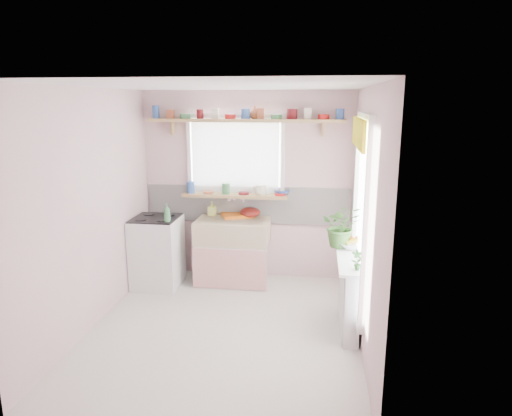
# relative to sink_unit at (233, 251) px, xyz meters

# --- Properties ---
(room) EXTENTS (3.20, 3.20, 3.20)m
(room) POSITION_rel_sink_unit_xyz_m (0.81, -0.43, 0.94)
(room) COLOR silver
(room) RESTS_ON ground
(sink_unit) EXTENTS (0.95, 0.65, 1.11)m
(sink_unit) POSITION_rel_sink_unit_xyz_m (0.00, 0.00, 0.00)
(sink_unit) COLOR white
(sink_unit) RESTS_ON ground
(cooker) EXTENTS (0.58, 0.58, 0.93)m
(cooker) POSITION_rel_sink_unit_xyz_m (-0.95, -0.24, 0.03)
(cooker) COLOR white
(cooker) RESTS_ON ground
(radiator_ledge) EXTENTS (0.22, 0.95, 0.78)m
(radiator_ledge) POSITION_rel_sink_unit_xyz_m (1.45, -1.09, -0.03)
(radiator_ledge) COLOR white
(radiator_ledge) RESTS_ON ground
(windowsill) EXTENTS (1.40, 0.22, 0.04)m
(windowsill) POSITION_rel_sink_unit_xyz_m (-0.00, 0.19, 0.71)
(windowsill) COLOR tan
(windowsill) RESTS_ON room
(pine_shelf) EXTENTS (2.52, 0.24, 0.04)m
(pine_shelf) POSITION_rel_sink_unit_xyz_m (0.15, 0.18, 1.69)
(pine_shelf) COLOR tan
(pine_shelf) RESTS_ON room
(shelf_crockery) EXTENTS (2.47, 0.11, 0.12)m
(shelf_crockery) POSITION_rel_sink_unit_xyz_m (0.13, 0.18, 1.76)
(shelf_crockery) COLOR #3359A5
(shelf_crockery) RESTS_ON pine_shelf
(sill_crockery) EXTENTS (1.35, 0.11, 0.12)m
(sill_crockery) POSITION_rel_sink_unit_xyz_m (-0.05, 0.19, 0.78)
(sill_crockery) COLOR #3359A5
(sill_crockery) RESTS_ON windowsill
(dish_tray) EXTENTS (0.48, 0.43, 0.04)m
(dish_tray) POSITION_rel_sink_unit_xyz_m (0.03, 0.21, 0.44)
(dish_tray) COLOR orange
(dish_tray) RESTS_ON sink_unit
(colander) EXTENTS (0.36, 0.36, 0.13)m
(colander) POSITION_rel_sink_unit_xyz_m (0.20, 0.21, 0.48)
(colander) COLOR maroon
(colander) RESTS_ON sink_unit
(jade_plant) EXTENTS (0.46, 0.41, 0.48)m
(jade_plant) POSITION_rel_sink_unit_xyz_m (1.36, -0.69, 0.58)
(jade_plant) COLOR #3A6829
(jade_plant) RESTS_ON radiator_ledge
(fruit_bowl) EXTENTS (0.29, 0.29, 0.07)m
(fruit_bowl) POSITION_rel_sink_unit_xyz_m (1.48, -0.74, 0.38)
(fruit_bowl) COLOR silver
(fruit_bowl) RESTS_ON radiator_ledge
(herb_pot) EXTENTS (0.12, 0.10, 0.20)m
(herb_pot) POSITION_rel_sink_unit_xyz_m (1.48, -1.42, 0.45)
(herb_pot) COLOR #285B24
(herb_pot) RESTS_ON radiator_ledge
(soap_bottle_sink) EXTENTS (0.11, 0.11, 0.20)m
(soap_bottle_sink) POSITION_rel_sink_unit_xyz_m (-0.32, 0.21, 0.52)
(soap_bottle_sink) COLOR #C8D65F
(soap_bottle_sink) RESTS_ON sink_unit
(sill_cup) EXTENTS (0.14, 0.14, 0.11)m
(sill_cup) POSITION_rel_sink_unit_xyz_m (0.32, 0.19, 0.78)
(sill_cup) COLOR beige
(sill_cup) RESTS_ON windowsill
(sill_bowl) EXTENTS (0.21, 0.21, 0.06)m
(sill_bowl) POSITION_rel_sink_unit_xyz_m (0.62, 0.25, 0.76)
(sill_bowl) COLOR #30519D
(sill_bowl) RESTS_ON windowsill
(shelf_vase) EXTENTS (0.20, 0.20, 0.16)m
(shelf_vase) POSITION_rel_sink_unit_xyz_m (0.26, 0.24, 1.79)
(shelf_vase) COLOR #AB5A34
(shelf_vase) RESTS_ON pine_shelf
(cooker_bottle) EXTENTS (0.09, 0.10, 0.22)m
(cooker_bottle) POSITION_rel_sink_unit_xyz_m (-0.74, -0.41, 0.59)
(cooker_bottle) COLOR #468C58
(cooker_bottle) RESTS_ON cooker
(fruit) EXTENTS (0.20, 0.14, 0.10)m
(fruit) POSITION_rel_sink_unit_xyz_m (1.49, -0.73, 0.44)
(fruit) COLOR #D55D11
(fruit) RESTS_ON fruit_bowl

